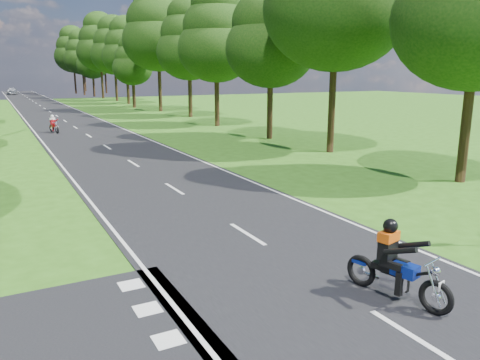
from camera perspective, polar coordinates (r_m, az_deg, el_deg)
ground at (r=11.80m, az=5.64°, el=-9.53°), size 160.00×160.00×0.00m
main_road at (r=59.53m, az=-22.14°, el=7.71°), size 7.00×140.00×0.02m
road_markings at (r=57.66m, az=-22.07°, el=7.59°), size 7.40×140.00×0.01m
treeline at (r=69.62m, az=-22.46°, el=15.13°), size 40.00×115.35×14.78m
rider_near_blue at (r=9.95m, az=18.70°, el=-9.30°), size 1.12×2.08×1.65m
rider_far_red at (r=38.45m, az=-21.77°, el=6.38°), size 0.85×1.70×1.36m
distant_car at (r=109.82m, az=-26.05°, el=9.75°), size 2.52×4.69×1.52m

